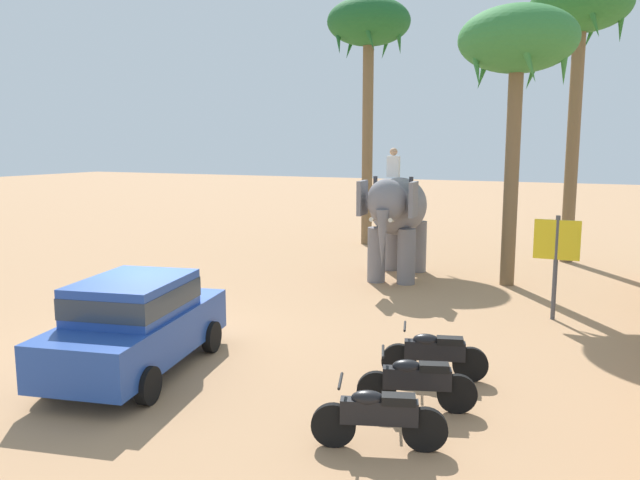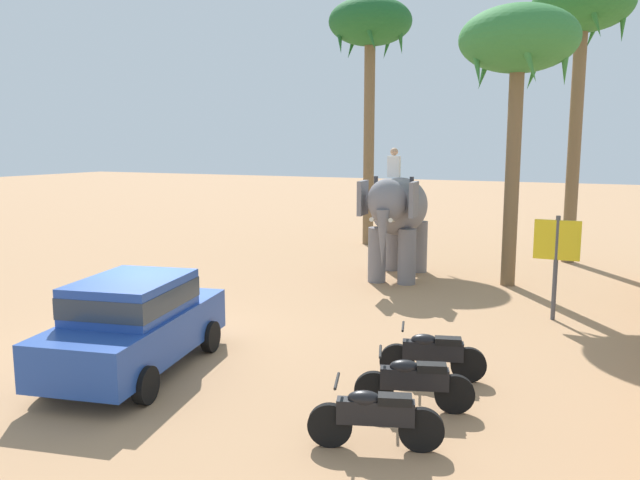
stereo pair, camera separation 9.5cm
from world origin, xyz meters
The scene contains 10 objects.
ground_plane centered at (0.00, 0.00, 0.00)m, with size 120.00×120.00×0.00m, color tan.
car_sedan_foreground centered at (0.57, -0.96, 0.93)m, with size 2.53×4.37×1.70m.
elephant_with_mahout centered at (2.23, 8.50, 1.99)m, with size 1.93×3.95×3.88m.
motorcycle_nearest_camera centered at (5.39, -1.85, 0.46)m, with size 1.74×0.77×0.94m.
motorcycle_second_in_row centered at (5.50, -0.49, 0.46)m, with size 1.73×0.78×0.94m.
motorcycle_mid_row centered at (5.41, 0.89, 0.46)m, with size 1.76×0.71×0.94m.
palm_tree_behind_elephant centered at (5.40, 8.97, 6.58)m, with size 3.20×3.20×7.69m.
palm_tree_near_hut centered at (6.67, 13.53, 8.14)m, with size 3.20×3.20×9.37m.
palm_tree_left_of_road centered at (-0.91, 14.25, 8.28)m, with size 3.20×3.20×9.52m.
signboard_yellow centered at (6.91, 5.73, 1.69)m, with size 1.00×0.10×2.40m.
Camera 2 is at (8.08, -9.21, 4.00)m, focal length 35.32 mm.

